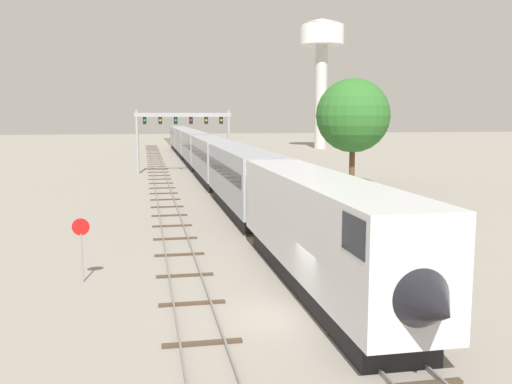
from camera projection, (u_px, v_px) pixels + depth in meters
name	position (u px, v px, depth m)	size (l,w,h in m)	color
ground_plane	(292.00, 316.00, 21.14)	(400.00, 400.00, 0.00)	gray
track_main	(197.00, 167.00, 79.86)	(2.60, 200.00, 0.16)	slate
track_near	(162.00, 185.00, 59.37)	(2.60, 160.00, 0.16)	slate
passenger_train	(203.00, 153.00, 71.65)	(3.04, 116.58, 4.80)	silver
signal_gantry	(183.00, 127.00, 72.14)	(12.10, 0.49, 7.90)	#999BA0
water_tower	(322.00, 47.00, 121.32)	(9.46, 9.46, 27.35)	beige
stop_sign	(81.00, 241.00, 25.16)	(0.76, 0.08, 2.88)	gray
trackside_tree_left	(353.00, 116.00, 56.70)	(7.32, 7.32, 10.93)	brown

